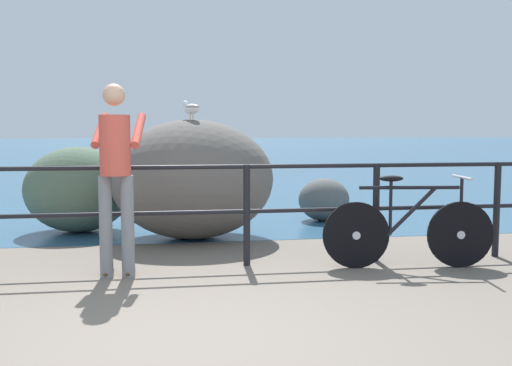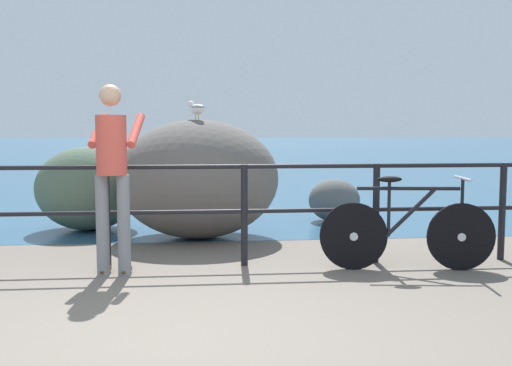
{
  "view_description": "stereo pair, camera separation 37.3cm",
  "coord_description": "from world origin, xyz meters",
  "views": [
    {
      "loc": [
        -0.12,
        -3.63,
        1.37
      ],
      "look_at": [
        0.83,
        2.52,
        0.8
      ],
      "focal_mm": 41.01,
      "sensor_mm": 36.0,
      "label": 1
    },
    {
      "loc": [
        0.25,
        -3.68,
        1.37
      ],
      "look_at": [
        0.83,
        2.52,
        0.8
      ],
      "focal_mm": 41.01,
      "sensor_mm": 36.0,
      "label": 2
    }
  ],
  "objects": [
    {
      "name": "ground_plane",
      "position": [
        0.0,
        20.0,
        -0.05
      ],
      "size": [
        120.0,
        120.0,
        0.1
      ],
      "primitive_type": "cube",
      "color": "#6B6056"
    },
    {
      "name": "sea_surface",
      "position": [
        0.0,
        48.38,
        0.0
      ],
      "size": [
        120.0,
        90.0,
        0.01
      ],
      "primitive_type": "cube",
      "color": "#2D5675",
      "rests_on": "ground_plane"
    },
    {
      "name": "promenade_railing",
      "position": [
        -0.0,
        2.12,
        0.64
      ],
      "size": [
        9.56,
        0.07,
        1.02
      ],
      "color": "black",
      "rests_on": "ground_plane"
    },
    {
      "name": "bicycle",
      "position": [
        2.25,
        1.77,
        0.39
      ],
      "size": [
        1.69,
        0.48,
        0.92
      ],
      "rotation": [
        0.0,
        0.0,
        -0.12
      ],
      "color": "black",
      "rests_on": "ground_plane"
    },
    {
      "name": "person_at_railing",
      "position": [
        -0.57,
        1.84,
        0.99
      ],
      "size": [
        0.49,
        0.66,
        1.78
      ],
      "rotation": [
        0.0,
        0.0,
        1.47
      ],
      "color": "slate",
      "rests_on": "ground_plane"
    },
    {
      "name": "breakwater_boulder_main",
      "position": [
        0.21,
        3.68,
        0.75
      ],
      "size": [
        2.03,
        1.61,
        1.49
      ],
      "color": "#605B56",
      "rests_on": "ground"
    },
    {
      "name": "breakwater_boulder_left",
      "position": [
        -1.28,
        4.39,
        0.57
      ],
      "size": [
        1.41,
        1.21,
        1.14
      ],
      "color": "#526652",
      "rests_on": "ground"
    },
    {
      "name": "breakwater_boulder_right",
      "position": [
        2.23,
        4.82,
        0.32
      ],
      "size": [
        0.77,
        0.69,
        0.64
      ],
      "color": "#555857",
      "rests_on": "ground"
    },
    {
      "name": "seagull",
      "position": [
        0.2,
        3.63,
        1.63
      ],
      "size": [
        0.25,
        0.32,
        0.23
      ],
      "rotation": [
        0.0,
        0.0,
        2.18
      ],
      "color": "gold",
      "rests_on": "breakwater_boulder_main"
    }
  ]
}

